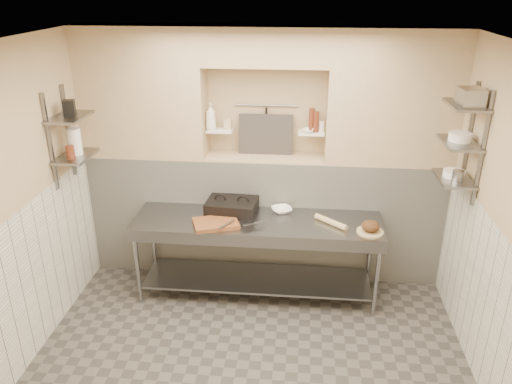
# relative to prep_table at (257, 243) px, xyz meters

# --- Properties ---
(floor) EXTENTS (4.00, 3.90, 0.10)m
(floor) POSITION_rel_prep_table_xyz_m (0.03, -1.18, -0.69)
(floor) COLOR #4D4945
(floor) RESTS_ON ground
(ceiling) EXTENTS (4.00, 3.90, 0.10)m
(ceiling) POSITION_rel_prep_table_xyz_m (0.03, -1.18, 2.21)
(ceiling) COLOR silver
(ceiling) RESTS_ON ground
(wall_left) EXTENTS (0.10, 3.90, 2.80)m
(wall_left) POSITION_rel_prep_table_xyz_m (-2.02, -1.18, 0.76)
(wall_left) COLOR tan
(wall_left) RESTS_ON ground
(wall_back) EXTENTS (4.00, 0.10, 2.80)m
(wall_back) POSITION_rel_prep_table_xyz_m (0.03, 0.82, 0.76)
(wall_back) COLOR tan
(wall_back) RESTS_ON ground
(backwall_lower) EXTENTS (4.00, 0.40, 1.40)m
(backwall_lower) POSITION_rel_prep_table_xyz_m (0.03, 0.57, 0.06)
(backwall_lower) COLOR silver
(backwall_lower) RESTS_ON floor
(alcove_sill) EXTENTS (1.30, 0.40, 0.02)m
(alcove_sill) POSITION_rel_prep_table_xyz_m (0.03, 0.57, 0.77)
(alcove_sill) COLOR tan
(alcove_sill) RESTS_ON backwall_lower
(backwall_pillar_left) EXTENTS (1.35, 0.40, 1.40)m
(backwall_pillar_left) POSITION_rel_prep_table_xyz_m (-1.29, 0.57, 1.46)
(backwall_pillar_left) COLOR tan
(backwall_pillar_left) RESTS_ON backwall_lower
(backwall_pillar_right) EXTENTS (1.35, 0.40, 1.40)m
(backwall_pillar_right) POSITION_rel_prep_table_xyz_m (1.36, 0.57, 1.46)
(backwall_pillar_right) COLOR tan
(backwall_pillar_right) RESTS_ON backwall_lower
(backwall_header) EXTENTS (1.30, 0.40, 0.40)m
(backwall_header) POSITION_rel_prep_table_xyz_m (0.03, 0.57, 1.96)
(backwall_header) COLOR tan
(backwall_header) RESTS_ON backwall_lower
(wainscot_left) EXTENTS (0.02, 3.90, 1.40)m
(wainscot_left) POSITION_rel_prep_table_xyz_m (-1.96, -1.18, 0.06)
(wainscot_left) COLOR silver
(wainscot_left) RESTS_ON floor
(wainscot_right) EXTENTS (0.02, 3.90, 1.40)m
(wainscot_right) POSITION_rel_prep_table_xyz_m (2.02, -1.18, 0.06)
(wainscot_right) COLOR silver
(wainscot_right) RESTS_ON floor
(alcove_shelf_left) EXTENTS (0.28, 0.16, 0.02)m
(alcove_shelf_left) POSITION_rel_prep_table_xyz_m (-0.47, 0.57, 1.06)
(alcove_shelf_left) COLOR white
(alcove_shelf_left) RESTS_ON backwall_lower
(alcove_shelf_right) EXTENTS (0.28, 0.16, 0.02)m
(alcove_shelf_right) POSITION_rel_prep_table_xyz_m (0.53, 0.57, 1.06)
(alcove_shelf_right) COLOR white
(alcove_shelf_right) RESTS_ON backwall_lower
(utensil_rail) EXTENTS (0.70, 0.02, 0.02)m
(utensil_rail) POSITION_rel_prep_table_xyz_m (0.03, 0.74, 1.31)
(utensil_rail) COLOR gray
(utensil_rail) RESTS_ON wall_back
(hanging_steel) EXTENTS (0.02, 0.02, 0.30)m
(hanging_steel) POSITION_rel_prep_table_xyz_m (0.03, 0.72, 1.14)
(hanging_steel) COLOR black
(hanging_steel) RESTS_ON utensil_rail
(splash_panel) EXTENTS (0.60, 0.08, 0.45)m
(splash_panel) POSITION_rel_prep_table_xyz_m (0.03, 0.67, 1.00)
(splash_panel) COLOR #383330
(splash_panel) RESTS_ON alcove_sill
(shelf_rail_left_a) EXTENTS (0.03, 0.03, 0.95)m
(shelf_rail_left_a) POSITION_rel_prep_table_xyz_m (-1.94, 0.07, 1.16)
(shelf_rail_left_a) COLOR slate
(shelf_rail_left_a) RESTS_ON wall_left
(shelf_rail_left_b) EXTENTS (0.03, 0.03, 0.95)m
(shelf_rail_left_b) POSITION_rel_prep_table_xyz_m (-1.94, -0.33, 1.16)
(shelf_rail_left_b) COLOR slate
(shelf_rail_left_b) RESTS_ON wall_left
(wall_shelf_left_lower) EXTENTS (0.30, 0.50, 0.02)m
(wall_shelf_left_lower) POSITION_rel_prep_table_xyz_m (-1.81, -0.13, 0.96)
(wall_shelf_left_lower) COLOR slate
(wall_shelf_left_lower) RESTS_ON wall_left
(wall_shelf_left_upper) EXTENTS (0.30, 0.50, 0.03)m
(wall_shelf_left_upper) POSITION_rel_prep_table_xyz_m (-1.81, -0.13, 1.36)
(wall_shelf_left_upper) COLOR slate
(wall_shelf_left_upper) RESTS_ON wall_left
(shelf_rail_right_a) EXTENTS (0.03, 0.03, 1.05)m
(shelf_rail_right_a) POSITION_rel_prep_table_xyz_m (2.01, 0.07, 1.21)
(shelf_rail_right_a) COLOR slate
(shelf_rail_right_a) RESTS_ON wall_right
(shelf_rail_right_b) EXTENTS (0.03, 0.03, 1.05)m
(shelf_rail_right_b) POSITION_rel_prep_table_xyz_m (2.01, -0.33, 1.21)
(shelf_rail_right_b) COLOR slate
(shelf_rail_right_b) RESTS_ON wall_right
(wall_shelf_right_lower) EXTENTS (0.30, 0.50, 0.02)m
(wall_shelf_right_lower) POSITION_rel_prep_table_xyz_m (1.87, -0.13, 0.86)
(wall_shelf_right_lower) COLOR slate
(wall_shelf_right_lower) RESTS_ON wall_right
(wall_shelf_right_mid) EXTENTS (0.30, 0.50, 0.02)m
(wall_shelf_right_mid) POSITION_rel_prep_table_xyz_m (1.87, -0.13, 1.21)
(wall_shelf_right_mid) COLOR slate
(wall_shelf_right_mid) RESTS_ON wall_right
(wall_shelf_right_upper) EXTENTS (0.30, 0.50, 0.03)m
(wall_shelf_right_upper) POSITION_rel_prep_table_xyz_m (1.87, -0.13, 1.56)
(wall_shelf_right_upper) COLOR slate
(wall_shelf_right_upper) RESTS_ON wall_right
(prep_table) EXTENTS (2.60, 0.70, 0.90)m
(prep_table) POSITION_rel_prep_table_xyz_m (0.00, 0.00, 0.00)
(prep_table) COLOR gray
(prep_table) RESTS_ON floor
(panini_press) EXTENTS (0.56, 0.43, 0.14)m
(panini_press) POSITION_rel_prep_table_xyz_m (-0.29, 0.17, 0.33)
(panini_press) COLOR black
(panini_press) RESTS_ON prep_table
(cutting_board) EXTENTS (0.53, 0.45, 0.04)m
(cutting_board) POSITION_rel_prep_table_xyz_m (-0.41, -0.13, 0.28)
(cutting_board) COLOR brown
(cutting_board) RESTS_ON prep_table
(knife_blade) EXTENTS (0.22, 0.15, 0.01)m
(knife_blade) POSITION_rel_prep_table_xyz_m (-0.02, -0.15, 0.31)
(knife_blade) COLOR gray
(knife_blade) RESTS_ON cutting_board
(tongs) EXTENTS (0.14, 0.21, 0.02)m
(tongs) POSITION_rel_prep_table_xyz_m (-0.29, -0.21, 0.31)
(tongs) COLOR gray
(tongs) RESTS_ON cutting_board
(mixing_bowl) EXTENTS (0.28, 0.28, 0.05)m
(mixing_bowl) POSITION_rel_prep_table_xyz_m (0.25, 0.24, 0.28)
(mixing_bowl) COLOR white
(mixing_bowl) RESTS_ON prep_table
(rolling_pin) EXTENTS (0.33, 0.30, 0.06)m
(rolling_pin) POSITION_rel_prep_table_xyz_m (0.76, -0.01, 0.29)
(rolling_pin) COLOR tan
(rolling_pin) RESTS_ON prep_table
(bread_board) EXTENTS (0.27, 0.27, 0.02)m
(bread_board) POSITION_rel_prep_table_xyz_m (1.15, -0.15, 0.27)
(bread_board) COLOR tan
(bread_board) RESTS_ON prep_table
(bread_loaf) EXTENTS (0.18, 0.18, 0.11)m
(bread_loaf) POSITION_rel_prep_table_xyz_m (1.15, -0.15, 0.33)
(bread_loaf) COLOR #4C2D19
(bread_loaf) RESTS_ON bread_board
(bottle_soap) EXTENTS (0.15, 0.15, 0.29)m
(bottle_soap) POSITION_rel_prep_table_xyz_m (-0.55, 0.54, 1.22)
(bottle_soap) COLOR white
(bottle_soap) RESTS_ON alcove_shelf_left
(jar_alcove) EXTENTS (0.08, 0.08, 0.11)m
(jar_alcove) POSITION_rel_prep_table_xyz_m (-0.38, 0.58, 1.13)
(jar_alcove) COLOR tan
(jar_alcove) RESTS_ON alcove_shelf_left
(bowl_alcove) EXTENTS (0.13, 0.13, 0.04)m
(bowl_alcove) POSITION_rel_prep_table_xyz_m (0.49, 0.54, 1.09)
(bowl_alcove) COLOR white
(bowl_alcove) RESTS_ON alcove_shelf_right
(condiment_a) EXTENTS (0.06, 0.06, 0.22)m
(condiment_a) POSITION_rel_prep_table_xyz_m (0.58, 0.58, 1.18)
(condiment_a) COLOR #5B2615
(condiment_a) RESTS_ON alcove_shelf_right
(condiment_b) EXTENTS (0.06, 0.06, 0.25)m
(condiment_b) POSITION_rel_prep_table_xyz_m (0.53, 0.61, 1.19)
(condiment_b) COLOR #5B2615
(condiment_b) RESTS_ON alcove_shelf_right
(condiment_c) EXTENTS (0.06, 0.06, 0.11)m
(condiment_c) POSITION_rel_prep_table_xyz_m (0.64, 0.61, 1.12)
(condiment_c) COLOR white
(condiment_c) RESTS_ON alcove_shelf_right
(jug_left) EXTENTS (0.13, 0.13, 0.27)m
(jug_left) POSITION_rel_prep_table_xyz_m (-1.81, -0.11, 1.10)
(jug_left) COLOR white
(jug_left) RESTS_ON wall_shelf_left_lower
(jar_left) EXTENTS (0.09, 0.09, 0.13)m
(jar_left) POSITION_rel_prep_table_xyz_m (-1.81, -0.23, 1.03)
(jar_left) COLOR #5B2615
(jar_left) RESTS_ON wall_shelf_left_lower
(box_left_upper) EXTENTS (0.13, 0.13, 0.15)m
(box_left_upper) POSITION_rel_prep_table_xyz_m (-1.81, -0.12, 1.44)
(box_left_upper) COLOR black
(box_left_upper) RESTS_ON wall_shelf_left_upper
(bowl_right) EXTENTS (0.20, 0.20, 0.06)m
(bowl_right) POSITION_rel_prep_table_xyz_m (1.87, -0.11, 0.90)
(bowl_right) COLOR white
(bowl_right) RESTS_ON wall_shelf_right_lower
(canister_right) EXTENTS (0.10, 0.10, 0.10)m
(canister_right) POSITION_rel_prep_table_xyz_m (1.87, -0.23, 0.92)
(canister_right) COLOR gray
(canister_right) RESTS_ON wall_shelf_right_lower
(bowl_right_mid) EXTENTS (0.21, 0.21, 0.08)m
(bowl_right_mid) POSITION_rel_prep_table_xyz_m (1.87, -0.11, 1.26)
(bowl_right_mid) COLOR white
(bowl_right_mid) RESTS_ON wall_shelf_right_mid
(basket_right) EXTENTS (0.21, 0.25, 0.15)m
(basket_right) POSITION_rel_prep_table_xyz_m (1.87, -0.20, 1.65)
(basket_right) COLOR gray
(basket_right) RESTS_ON wall_shelf_right_upper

